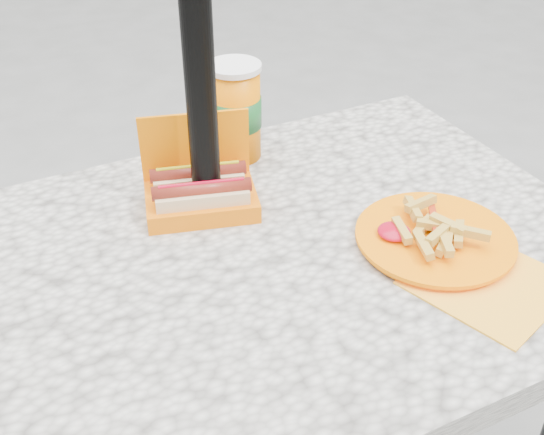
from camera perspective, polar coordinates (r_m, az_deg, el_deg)
name	(u,v)px	position (r m, az deg, el deg)	size (l,w,h in m)	color
picnic_table	(247,310)	(1.16, -2.07, -7.77)	(1.20, 0.80, 0.75)	beige
umbrella_pole	(196,14)	(1.06, -6.40, 16.54)	(0.05, 0.05, 2.20)	black
hotdog_box	(200,191)	(1.20, -6.01, 2.20)	(0.22, 0.17, 0.16)	#FF7A00
fries_plate	(438,240)	(1.14, 13.72, -1.88)	(0.27, 0.38, 0.05)	#FFA827
soda_cup	(236,111)	(1.33, -3.07, 8.87)	(0.10, 0.10, 0.19)	#FF7C00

